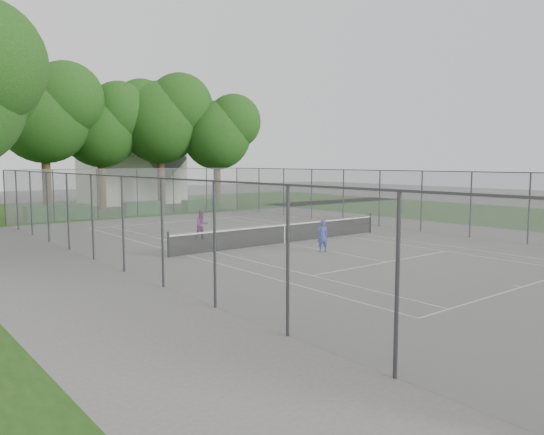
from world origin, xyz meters
TOP-DOWN VIEW (x-y plane):
  - ground at (0.00, 0.00)m, footprint 120.00×120.00m
  - grass_far at (0.00, 26.00)m, footprint 60.00×20.00m
  - grass_right at (22.00, 0.00)m, footprint 16.00×40.00m
  - court_markings at (0.00, 0.00)m, footprint 11.03×23.83m
  - tennis_net at (0.00, 0.00)m, footprint 12.87×0.10m
  - perimeter_fence at (0.00, 0.00)m, footprint 18.08×34.08m
  - tree_far_left at (-4.58, 23.05)m, footprint 8.12×7.41m
  - tree_far_midleft at (0.02, 23.70)m, footprint 7.42×6.77m
  - tree_far_midright at (4.71, 22.12)m, footprint 8.08×7.37m
  - tree_far_right at (9.00, 19.86)m, footprint 6.92×6.32m
  - hedge_left at (-5.54, 17.92)m, footprint 4.15×1.24m
  - hedge_mid at (0.97, 18.07)m, footprint 3.10×0.89m
  - hedge_right at (5.98, 17.90)m, footprint 3.06×1.12m
  - house at (4.95, 29.14)m, footprint 8.67×6.72m
  - girl_player at (-0.36, -3.05)m, footprint 0.61×0.49m
  - woman_player at (-2.48, 3.74)m, footprint 0.77×0.62m

SIDE VIEW (x-z plane):
  - ground at x=0.00m, z-range 0.00..0.00m
  - grass_far at x=0.00m, z-range 0.00..0.00m
  - grass_right at x=22.00m, z-range 0.00..0.00m
  - court_markings at x=0.00m, z-range 0.00..0.01m
  - hedge_right at x=5.98m, z-range 0.00..0.92m
  - hedge_mid at x=0.97m, z-range 0.00..0.97m
  - tennis_net at x=0.00m, z-range -0.04..1.06m
  - hedge_left at x=-5.54m, z-range 0.00..1.04m
  - girl_player at x=-0.36m, z-range 0.00..1.45m
  - woman_player at x=-2.48m, z-range 0.00..1.52m
  - perimeter_fence at x=0.00m, z-range 0.05..3.57m
  - house at x=4.95m, z-range -1.05..9.74m
  - tree_far_right at x=9.00m, z-range 1.86..11.82m
  - tree_far_midleft at x=0.02m, z-range 2.00..12.66m
  - tree_far_midright at x=4.71m, z-range 2.18..13.79m
  - tree_far_left at x=-4.58m, z-range 2.19..13.85m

